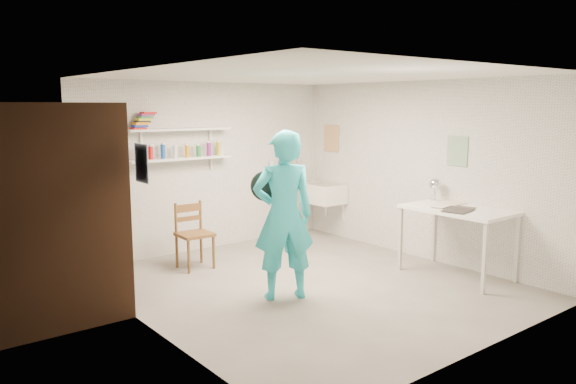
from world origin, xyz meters
TOP-DOWN VIEW (x-y plane):
  - floor at (0.00, 0.00)m, footprint 4.00×4.50m
  - ceiling at (0.00, 0.00)m, footprint 4.00×4.50m
  - wall_back at (0.00, 2.26)m, footprint 4.00×0.02m
  - wall_front at (0.00, -2.26)m, footprint 4.00×0.02m
  - wall_left at (-2.01, 0.00)m, footprint 0.02×4.50m
  - wall_right at (2.01, 0.00)m, footprint 0.02×4.50m
  - doorway_recess at (-1.99, 1.05)m, footprint 0.02×0.90m
  - corridor_box at (-2.70, 1.05)m, footprint 1.40×1.50m
  - door_lintel at (-1.97, 1.05)m, footprint 0.06×1.05m
  - door_jamb_near at (-1.97, 0.55)m, footprint 0.06×0.10m
  - door_jamb_far at (-1.97, 1.55)m, footprint 0.06×0.10m
  - shelf_lower at (-0.50, 2.13)m, footprint 1.50×0.22m
  - shelf_upper at (-0.50, 2.13)m, footprint 1.50×0.22m
  - ledge_shelf at (1.35, 2.17)m, footprint 0.70×0.14m
  - poster_left at (-1.99, 0.05)m, footprint 0.01×0.28m
  - poster_right_a at (1.99, 1.80)m, footprint 0.01×0.34m
  - poster_right_b at (1.99, -0.55)m, footprint 0.01×0.30m
  - belfast_sink at (1.75, 1.70)m, footprint 0.48×0.60m
  - man at (-0.50, -0.15)m, footprint 0.78×0.67m
  - wall_clock at (-0.58, 0.05)m, footprint 0.31×0.16m
  - wooden_chair at (-0.70, 1.44)m, footprint 0.42×0.40m
  - work_table at (1.64, -0.84)m, footprint 0.76×1.27m
  - desk_lamp at (1.85, -0.34)m, footprint 0.16×0.16m
  - spray_cans at (-0.50, 2.13)m, footprint 1.29×0.06m
  - book_stack at (-1.03, 2.13)m, footprint 0.32×0.14m
  - ledge_pots at (1.35, 2.17)m, footprint 0.48×0.07m
  - papers at (1.64, -0.84)m, footprint 0.30×0.22m

SIDE VIEW (x-z plane):
  - floor at x=0.00m, z-range -0.02..0.00m
  - work_table at x=1.64m, z-range 0.00..0.85m
  - wooden_chair at x=-0.70m, z-range 0.00..0.88m
  - belfast_sink at x=1.75m, z-range 0.55..0.85m
  - papers at x=1.64m, z-range 0.85..0.87m
  - man at x=-0.50m, z-range 0.00..1.82m
  - doorway_recess at x=-1.99m, z-range 0.00..2.00m
  - door_jamb_near at x=-1.97m, z-range 0.00..2.00m
  - door_jamb_far at x=-1.97m, z-range 0.00..2.00m
  - corridor_box at x=-2.70m, z-range 0.00..2.10m
  - desk_lamp at x=1.85m, z-range 0.99..1.15m
  - ledge_shelf at x=1.35m, z-range 1.11..1.14m
  - ledge_pots at x=1.35m, z-range 1.14..1.22m
  - wall_back at x=0.00m, z-range 0.00..2.40m
  - wall_front at x=0.00m, z-range 0.00..2.40m
  - wall_left at x=-2.01m, z-range 0.00..2.40m
  - wall_right at x=2.01m, z-range 0.00..2.40m
  - wall_clock at x=-0.58m, z-range 1.05..1.38m
  - shelf_lower at x=-0.50m, z-range 1.34..1.36m
  - spray_cans at x=-0.50m, z-range 1.36..1.53m
  - poster_right_b at x=1.99m, z-range 1.31..1.69m
  - poster_left at x=-1.99m, z-range 1.37..1.73m
  - poster_right_a at x=1.99m, z-range 1.34..1.76m
  - shelf_upper at x=-0.50m, z-range 1.74..1.76m
  - book_stack at x=-1.03m, z-range 1.77..1.99m
  - door_lintel at x=-1.97m, z-range 2.00..2.10m
  - ceiling at x=0.00m, z-range 2.40..2.42m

